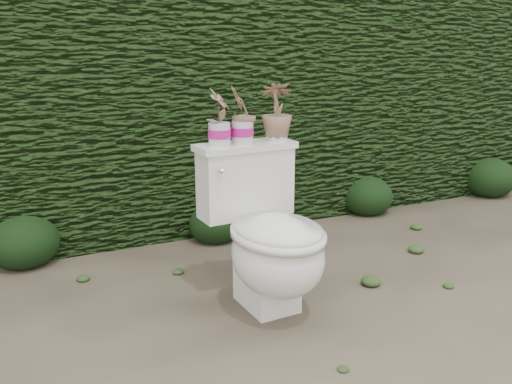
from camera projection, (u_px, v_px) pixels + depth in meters
name	position (u px, v px, depth m)	size (l,w,h in m)	color
ground	(304.00, 302.00, 2.70)	(60.00, 60.00, 0.00)	#6A5E49
hedge	(196.00, 108.00, 3.89)	(8.00, 1.00, 1.60)	#233F15
toilet	(269.00, 239.00, 2.56)	(0.51, 0.70, 0.78)	silver
potted_plant_left	(219.00, 119.00, 2.56)	(0.14, 0.09, 0.26)	#3C7A26
potted_plant_center	(242.00, 116.00, 2.61)	(0.15, 0.12, 0.26)	#3C7A26
potted_plant_right	(277.00, 113.00, 2.70)	(0.15, 0.15, 0.27)	#3C7A26
liriope_clump_1	(23.00, 237.00, 3.14)	(0.41, 0.41, 0.33)	black
liriope_clump_2	(215.00, 219.00, 3.53)	(0.34, 0.34, 0.27)	black
liriope_clump_3	(367.00, 192.00, 4.10)	(0.39, 0.39, 0.31)	black
liriope_clump_4	(489.00, 174.00, 4.58)	(0.43, 0.43, 0.35)	black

